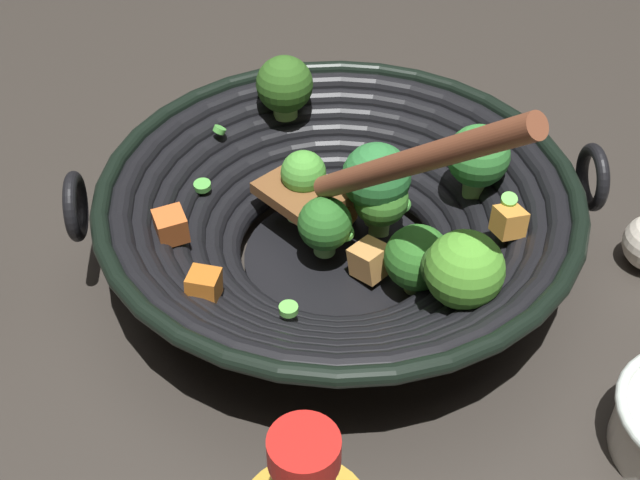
{
  "coord_description": "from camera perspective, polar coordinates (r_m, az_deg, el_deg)",
  "views": [
    {
      "loc": [
        -0.43,
        0.29,
        0.5
      ],
      "look_at": [
        0.0,
        0.01,
        0.03
      ],
      "focal_mm": 48.7,
      "sensor_mm": 36.0,
      "label": 1
    }
  ],
  "objects": [
    {
      "name": "wok",
      "position": [
        0.68,
        1.49,
        1.72
      ],
      "size": [
        0.38,
        0.39,
        0.22
      ],
      "color": "black",
      "rests_on": "ground"
    },
    {
      "name": "ground_plane",
      "position": [
        0.72,
        1.18,
        -1.58
      ],
      "size": [
        4.0,
        4.0,
        0.0
      ],
      "primitive_type": "plane",
      "color": "#332D28"
    }
  ]
}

